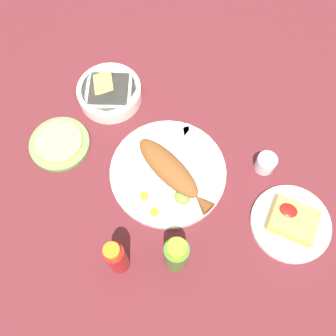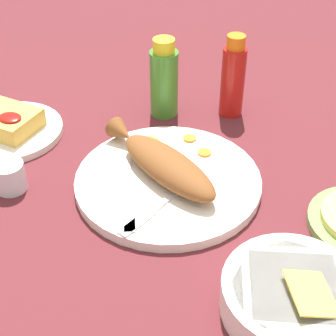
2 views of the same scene
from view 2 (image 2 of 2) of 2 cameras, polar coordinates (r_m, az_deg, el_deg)
ground_plane at (r=0.89m, az=-0.00°, el=-1.93°), size 4.00×4.00×0.00m
main_plate at (r=0.89m, az=-0.00°, el=-1.48°), size 0.32×0.32×0.02m
fried_fish at (r=0.88m, az=-0.56°, el=0.59°), size 0.27×0.16×0.05m
fork_near at (r=0.82m, az=-1.33°, el=-4.44°), size 0.06×0.18×0.00m
fork_far at (r=0.84m, az=-4.35°, el=-3.33°), size 0.11×0.17×0.00m
carrot_slice_near at (r=0.94m, az=4.08°, el=1.71°), size 0.02×0.02×0.00m
carrot_slice_mid at (r=0.97m, az=2.41°, el=3.30°), size 0.02×0.02×0.00m
lime_wedge_main at (r=0.94m, az=-2.03°, el=2.71°), size 0.04×0.04×0.02m
hot_sauce_bottle_red at (r=1.06m, az=7.21°, el=9.83°), size 0.05×0.05×0.17m
hot_sauce_bottle_green at (r=1.05m, az=-0.44°, el=9.71°), size 0.06×0.06×0.16m
salt_cup at (r=0.91m, az=-17.12°, el=-1.07°), size 0.05×0.05×0.05m
side_plate_fries at (r=1.07m, az=-17.12°, el=3.94°), size 0.21×0.21×0.01m
fries_pile at (r=1.05m, az=-17.36°, el=5.08°), size 0.12×0.09×0.04m
guacamole_bowl at (r=0.71m, az=13.69°, el=-13.59°), size 0.19×0.19×0.06m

